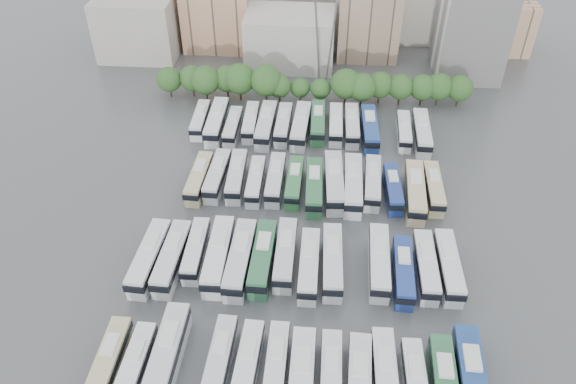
# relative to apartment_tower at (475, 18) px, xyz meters

# --- Properties ---
(ground) EXTENTS (220.00, 220.00, 0.00)m
(ground) POSITION_rel_apartment_tower_xyz_m (-34.00, -58.00, -13.00)
(ground) COLOR #424447
(ground) RESTS_ON ground
(tree_line) EXTENTS (65.70, 7.57, 8.32)m
(tree_line) POSITION_rel_apartment_tower_xyz_m (-34.87, -15.94, -8.61)
(tree_line) COLOR black
(tree_line) RESTS_ON ground
(city_buildings) EXTENTS (102.00, 35.00, 20.00)m
(city_buildings) POSITION_rel_apartment_tower_xyz_m (-41.46, 13.86, -5.13)
(city_buildings) COLOR #9E998E
(city_buildings) RESTS_ON ground
(apartment_tower) EXTENTS (14.00, 14.00, 26.00)m
(apartment_tower) POSITION_rel_apartment_tower_xyz_m (0.00, 0.00, 0.00)
(apartment_tower) COLOR silver
(apartment_tower) RESTS_ON ground
(electricity_pylon) EXTENTS (9.00, 6.91, 33.83)m
(electricity_pylon) POSITION_rel_apartment_tower_xyz_m (-32.00, -8.00, 5.66)
(electricity_pylon) COLOR slate
(electricity_pylon) RESTS_ON ground
(bus_r0_s0) EXTENTS (2.63, 11.82, 3.70)m
(bus_r0_s0) POSITION_rel_apartment_tower_xyz_m (-55.60, -82.46, -11.18)
(bus_r0_s0) COLOR #C2B485
(bus_r0_s0) RESTS_ON ground
(bus_r0_s1) EXTENTS (2.83, 11.62, 3.63)m
(bus_r0_s1) POSITION_rel_apartment_tower_xyz_m (-52.30, -82.89, -11.22)
(bus_r0_s1) COLOR white
(bus_r0_s1) RESTS_ON ground
(bus_r0_s2) EXTENTS (3.14, 13.60, 4.26)m
(bus_r0_s2) POSITION_rel_apartment_tower_xyz_m (-48.79, -80.96, -10.91)
(bus_r0_s2) COLOR silver
(bus_r0_s2) RESTS_ON ground
(bus_r0_s4) EXTENTS (2.89, 11.74, 3.66)m
(bus_r0_s4) POSITION_rel_apartment_tower_xyz_m (-42.34, -81.06, -11.20)
(bus_r0_s4) COLOR silver
(bus_r0_s4) RESTS_ON ground
(bus_r0_s5) EXTENTS (3.04, 11.79, 3.67)m
(bus_r0_s5) POSITION_rel_apartment_tower_xyz_m (-38.92, -81.59, -11.20)
(bus_r0_s5) COLOR silver
(bus_r0_s5) RESTS_ON ground
(bus_r0_s6) EXTENTS (2.54, 11.36, 3.56)m
(bus_r0_s6) POSITION_rel_apartment_tower_xyz_m (-35.47, -81.30, -11.25)
(bus_r0_s6) COLOR silver
(bus_r0_s6) RESTS_ON ground
(bus_r0_s7) EXTENTS (2.96, 13.29, 4.16)m
(bus_r0_s7) POSITION_rel_apartment_tower_xyz_m (-32.33, -83.32, -10.96)
(bus_r0_s7) COLOR silver
(bus_r0_s7) RESTS_ON ground
(bus_r0_s8) EXTENTS (2.54, 11.62, 3.64)m
(bus_r0_s8) POSITION_rel_apartment_tower_xyz_m (-28.90, -82.27, -11.21)
(bus_r0_s8) COLOR silver
(bus_r0_s8) RESTS_ON ground
(bus_r0_s10) EXTENTS (2.92, 12.46, 3.90)m
(bus_r0_s10) POSITION_rel_apartment_tower_xyz_m (-22.57, -82.02, -11.09)
(bus_r0_s10) COLOR silver
(bus_r0_s10) RESTS_ON ground
(bus_r0_s13) EXTENTS (3.47, 13.66, 4.25)m
(bus_r0_s13) POSITION_rel_apartment_tower_xyz_m (-12.60, -81.60, -10.91)
(bus_r0_s13) COLOR navy
(bus_r0_s13) RESTS_ON ground
(bus_r1_s0) EXTENTS (3.56, 13.35, 4.15)m
(bus_r1_s0) POSITION_rel_apartment_tower_xyz_m (-55.29, -65.04, -10.96)
(bus_r1_s0) COLOR silver
(bus_r1_s0) RESTS_ON ground
(bus_r1_s1) EXTENTS (3.29, 13.04, 4.06)m
(bus_r1_s1) POSITION_rel_apartment_tower_xyz_m (-52.06, -64.82, -11.01)
(bus_r1_s1) COLOR silver
(bus_r1_s1) RESTS_ON ground
(bus_r1_s2) EXTENTS (2.69, 11.45, 3.58)m
(bus_r1_s2) POSITION_rel_apartment_tower_xyz_m (-49.01, -62.81, -11.24)
(bus_r1_s2) COLOR silver
(bus_r1_s2) RESTS_ON ground
(bus_r1_s3) EXTENTS (3.08, 13.65, 4.27)m
(bus_r1_s3) POSITION_rel_apartment_tower_xyz_m (-45.45, -63.96, -10.90)
(bus_r1_s3) COLOR white
(bus_r1_s3) RESTS_ON ground
(bus_r1_s4) EXTENTS (3.35, 13.74, 4.29)m
(bus_r1_s4) POSITION_rel_apartment_tower_xyz_m (-42.21, -64.42, -10.90)
(bus_r1_s4) COLOR silver
(bus_r1_s4) RESTS_ON ground
(bus_r1_s5) EXTENTS (3.14, 13.16, 4.11)m
(bus_r1_s5) POSITION_rel_apartment_tower_xyz_m (-39.04, -63.89, -10.98)
(bus_r1_s5) COLOR #2C6843
(bus_r1_s5) RESTS_ON ground
(bus_r1_s6) EXTENTS (2.75, 12.57, 3.94)m
(bus_r1_s6) POSITION_rel_apartment_tower_xyz_m (-35.86, -62.80, -11.06)
(bus_r1_s6) COLOR silver
(bus_r1_s6) RESTS_ON ground
(bus_r1_s7) EXTENTS (2.76, 12.45, 3.90)m
(bus_r1_s7) POSITION_rel_apartment_tower_xyz_m (-32.32, -64.70, -11.08)
(bus_r1_s7) COLOR silver
(bus_r1_s7) RESTS_ON ground
(bus_r1_s8) EXTENTS (3.09, 12.90, 4.03)m
(bus_r1_s8) POSITION_rel_apartment_tower_xyz_m (-29.03, -63.74, -11.02)
(bus_r1_s8) COLOR silver
(bus_r1_s8) RESTS_ON ground
(bus_r1_s10) EXTENTS (3.13, 12.96, 4.04)m
(bus_r1_s10) POSITION_rel_apartment_tower_xyz_m (-22.37, -63.32, -11.01)
(bus_r1_s10) COLOR silver
(bus_r1_s10) RESTS_ON ground
(bus_r1_s11) EXTENTS (2.94, 11.94, 3.72)m
(bus_r1_s11) POSITION_rel_apartment_tower_xyz_m (-19.06, -64.78, -11.17)
(bus_r1_s11) COLOR navy
(bus_r1_s11) RESTS_ON ground
(bus_r1_s12) EXTENTS (2.69, 12.20, 3.83)m
(bus_r1_s12) POSITION_rel_apartment_tower_xyz_m (-15.76, -63.58, -11.12)
(bus_r1_s12) COLOR silver
(bus_r1_s12) RESTS_ON ground
(bus_r1_s13) EXTENTS (2.89, 12.55, 3.93)m
(bus_r1_s13) POSITION_rel_apartment_tower_xyz_m (-12.58, -63.42, -11.07)
(bus_r1_s13) COLOR silver
(bus_r1_s13) RESTS_ON ground
(bus_r2_s1) EXTENTS (2.98, 11.95, 3.73)m
(bus_r2_s1) POSITION_rel_apartment_tower_xyz_m (-51.95, -45.88, -11.17)
(bus_r2_s1) COLOR #C4B886
(bus_r2_s1) RESTS_ON ground
(bus_r2_s2) EXTENTS (3.14, 12.08, 3.76)m
(bus_r2_s2) POSITION_rel_apartment_tower_xyz_m (-48.99, -44.95, -11.16)
(bus_r2_s2) COLOR silver
(bus_r2_s2) RESTS_ON ground
(bus_r2_s3) EXTENTS (2.98, 12.13, 3.78)m
(bus_r2_s3) POSITION_rel_apartment_tower_xyz_m (-45.68, -44.86, -11.14)
(bus_r2_s3) COLOR silver
(bus_r2_s3) RESTS_ON ground
(bus_r2_s4) EXTENTS (2.50, 11.18, 3.50)m
(bus_r2_s4) POSITION_rel_apartment_tower_xyz_m (-42.29, -45.84, -11.28)
(bus_r2_s4) COLOR silver
(bus_r2_s4) RESTS_ON ground
(bus_r2_s5) EXTENTS (2.69, 11.92, 3.73)m
(bus_r2_s5) POSITION_rel_apartment_tower_xyz_m (-38.97, -45.21, -11.17)
(bus_r2_s5) COLOR silver
(bus_r2_s5) RESTS_ON ground
(bus_r2_s6) EXTENTS (2.68, 11.46, 3.58)m
(bus_r2_s6) POSITION_rel_apartment_tower_xyz_m (-35.72, -45.59, -11.24)
(bus_r2_s6) COLOR #31723F
(bus_r2_s6) RESTS_ON ground
(bus_r2_s7) EXTENTS (3.11, 12.69, 3.96)m
(bus_r2_s7) POSITION_rel_apartment_tower_xyz_m (-32.34, -46.86, -11.06)
(bus_r2_s7) COLOR #2C683D
(bus_r2_s7) RESTS_ON ground
(bus_r2_s8) EXTENTS (3.67, 13.81, 4.29)m
(bus_r2_s8) POSITION_rel_apartment_tower_xyz_m (-29.04, -45.52, -10.89)
(bus_r2_s8) COLOR silver
(bus_r2_s8) RESTS_ON ground
(bus_r2_s9) EXTENTS (3.08, 13.66, 4.28)m
(bus_r2_s9) POSITION_rel_apartment_tower_xyz_m (-25.88, -46.04, -10.90)
(bus_r2_s9) COLOR silver
(bus_r2_s9) RESTS_ON ground
(bus_r2_s10) EXTENTS (3.26, 12.24, 3.80)m
(bus_r2_s10) POSITION_rel_apartment_tower_xyz_m (-22.56, -44.85, -11.13)
(bus_r2_s10) COLOR silver
(bus_r2_s10) RESTS_ON ground
(bus_r2_s11) EXTENTS (2.84, 11.16, 3.47)m
(bus_r2_s11) POSITION_rel_apartment_tower_xyz_m (-19.21, -46.07, -11.29)
(bus_r2_s11) COLOR navy
(bus_r2_s11) RESTS_ON ground
(bus_r2_s12) EXTENTS (3.60, 13.60, 4.23)m
(bus_r2_s12) POSITION_rel_apartment_tower_xyz_m (-15.72, -47.03, -10.92)
(bus_r2_s12) COLOR #C7B689
(bus_r2_s12) RESTS_ON ground
(bus_r2_s13) EXTENTS (2.57, 11.68, 3.66)m
(bus_r2_s13) POSITION_rel_apartment_tower_xyz_m (-12.48, -45.52, -11.20)
(bus_r2_s13) COLOR #C6BC88
(bus_r2_s13) RESTS_ON ground
(bus_r3_s0) EXTENTS (2.69, 11.16, 3.49)m
(bus_r3_s0) POSITION_rel_apartment_tower_xyz_m (-55.47, -27.28, -11.29)
(bus_r3_s0) COLOR silver
(bus_r3_s0) RESTS_ON ground
(bus_r3_s1) EXTENTS (2.95, 13.35, 4.19)m
(bus_r3_s1) POSITION_rel_apartment_tower_xyz_m (-52.03, -28.23, -10.94)
(bus_r3_s1) COLOR white
(bus_r3_s1) RESTS_ON ground
(bus_r3_s2) EXTENTS (2.50, 11.00, 3.45)m
(bus_r3_s2) POSITION_rel_apartment_tower_xyz_m (-48.74, -29.23, -11.31)
(bus_r3_s2) COLOR silver
(bus_r3_s2) RESTS_ON ground
(bus_r3_s3) EXTENTS (2.78, 11.44, 3.57)m
(bus_r3_s3) POSITION_rel_apartment_tower_xyz_m (-45.49, -27.44, -11.25)
(bus_r3_s3) COLOR silver
(bus_r3_s3) RESTS_ON ground
(bus_r3_s4) EXTENTS (3.24, 13.31, 4.15)m
(bus_r3_s4) POSITION_rel_apartment_tower_xyz_m (-42.35, -28.70, -10.96)
(bus_r3_s4) COLOR silver
(bus_r3_s4) RESTS_ON ground
(bus_r3_s5) EXTENTS (2.82, 11.98, 3.74)m
(bus_r3_s5) POSITION_rel_apartment_tower_xyz_m (-39.07, -27.98, -11.16)
(bus_r3_s5) COLOR silver
(bus_r3_s5) RESTS_ON ground
(bus_r3_s6) EXTENTS (3.49, 13.32, 4.14)m
(bus_r3_s6) POSITION_rel_apartment_tower_xyz_m (-35.64, -28.49, -10.97)
(bus_r3_s6) COLOR silver
(bus_r3_s6) RESTS_ON ground
(bus_r3_s7) EXTENTS (2.91, 12.34, 3.86)m
(bus_r3_s7) POSITION_rel_apartment_tower_xyz_m (-32.42, -26.77, -11.11)
(bus_r3_s7) COLOR #2D6A3E
(bus_r3_s7) RESTS_ON ground
(bus_r3_s8) EXTENTS (2.61, 11.65, 3.65)m
(bus_r3_s8) POSITION_rel_apartment_tower_xyz_m (-28.95, -27.02, -11.21)
(bus_r3_s8) COLOR white
(bus_r3_s8) RESTS_ON ground
(bus_r3_s9) EXTENTS (2.81, 12.12, 3.79)m
(bus_r3_s9) POSITION_rel_apartment_tower_xyz_m (-25.84, -27.27, -11.14)
(bus_r3_s9) COLOR silver
(bus_r3_s9) RESTS_ON ground
(bus_r3_s10) EXTENTS (3.27, 13.08, 4.08)m
(bus_r3_s10) POSITION_rel_apartment_tower_xyz_m (-22.49, -28.45, -11.00)
(bus_r3_s10) COLOR navy
(bus_r3_s10) RESTS_ON ground
(bus_r3_s12) EXTENTS (2.75, 11.03, 3.44)m
(bus_r3_s12) POSITION_rel_apartment_tower_xyz_m (-15.92, -28.24, -11.31)
(bus_r3_s12) COLOR white
(bus_r3_s12) RESTS_ON ground
(bus_r3_s13) EXTENTS (3.07, 12.84, 4.01)m
(bus_r3_s13) POSITION_rel_apartment_tower_xyz_m (-12.67, -28.98, -11.03)
(bus_r3_s13) COLOR silver
(bus_r3_s13) RESTS_ON ground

